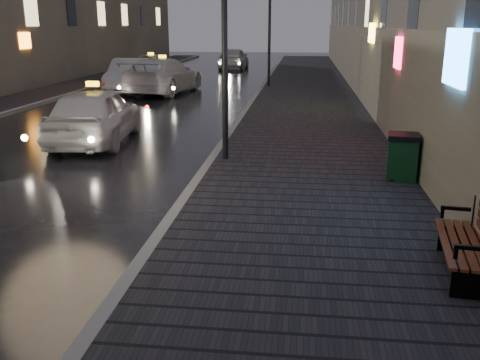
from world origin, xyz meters
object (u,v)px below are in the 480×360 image
object	(u,v)px
car_left_mid	(131,76)
car_far	(234,58)
taxi_far	(151,67)
lamp_far	(270,20)
bench	(471,242)
lamp_near	(224,16)
trash_bin	(402,156)
taxi_mid	(163,76)
taxi_near	(95,115)

from	to	relation	value
car_left_mid	car_far	bearing A→B (deg)	71.18
taxi_far	lamp_far	bearing A→B (deg)	-31.74
lamp_far	bench	size ratio (longest dim) A/B	2.96
lamp_near	car_far	bearing A→B (deg)	96.98
trash_bin	taxi_far	bearing A→B (deg)	126.09
trash_bin	car_far	xyz separation A→B (m)	(-7.44, 29.90, 0.16)
car_far	lamp_far	bearing A→B (deg)	106.53
car_left_mid	lamp_near	bearing A→B (deg)	-70.19
lamp_near	taxi_mid	distance (m)	14.63
taxi_near	car_left_mid	size ratio (longest dim) A/B	0.95
lamp_far	trash_bin	bearing A→B (deg)	-77.19
bench	taxi_near	distance (m)	11.34
lamp_near	taxi_far	world-z (taller)	lamp_near
car_left_mid	taxi_far	size ratio (longest dim) A/B	0.95
bench	trash_bin	size ratio (longest dim) A/B	1.83
taxi_near	car_left_mid	world-z (taller)	car_left_mid
lamp_far	taxi_near	distance (m)	14.78
lamp_near	taxi_far	size ratio (longest dim) A/B	1.00
taxi_mid	taxi_far	xyz separation A→B (m)	(-2.60, 7.06, -0.12)
trash_bin	taxi_mid	world-z (taller)	taxi_mid
lamp_far	taxi_near	bearing A→B (deg)	-106.28
lamp_far	taxi_far	distance (m)	9.31
taxi_mid	car_far	world-z (taller)	taxi_mid
car_far	bench	bearing A→B (deg)	103.36
car_left_mid	taxi_far	world-z (taller)	car_left_mid
bench	taxi_mid	bearing A→B (deg)	122.56
trash_bin	taxi_far	size ratio (longest dim) A/B	0.18
car_left_mid	car_far	xyz separation A→B (m)	(3.25, 14.91, -0.02)
lamp_far	taxi_mid	world-z (taller)	lamp_far
taxi_far	lamp_near	bearing A→B (deg)	-70.63
trash_bin	car_far	bearing A→B (deg)	112.17
lamp_far	taxi_far	size ratio (longest dim) A/B	1.00
lamp_near	bench	world-z (taller)	lamp_near
trash_bin	taxi_mid	distance (m)	17.36
taxi_far	car_far	bearing A→B (deg)	61.50
lamp_near	trash_bin	distance (m)	5.06
car_left_mid	taxi_far	distance (m)	6.98
trash_bin	taxi_mid	size ratio (longest dim) A/B	0.17
bench	car_left_mid	xyz separation A→B (m)	(-10.81, 19.46, 0.23)
bench	car_far	distance (m)	35.19
car_left_mid	taxi_mid	world-z (taller)	taxi_mid
taxi_near	taxi_mid	distance (m)	11.47
lamp_near	lamp_far	xyz separation A→B (m)	(0.00, 16.00, 0.00)
taxi_mid	car_far	bearing A→B (deg)	-87.93
trash_bin	taxi_mid	bearing A→B (deg)	129.42
car_far	taxi_mid	bearing A→B (deg)	85.05
taxi_mid	taxi_far	distance (m)	7.53
taxi_near	car_far	bearing A→B (deg)	-97.04
trash_bin	car_far	distance (m)	30.82
taxi_near	taxi_mid	world-z (taller)	taxi_mid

